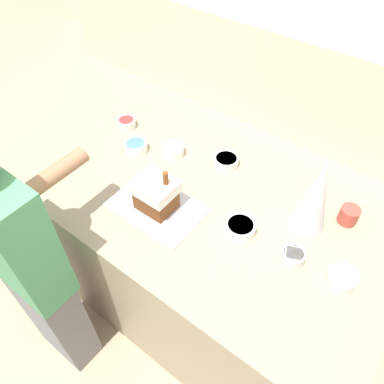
{
  "coord_description": "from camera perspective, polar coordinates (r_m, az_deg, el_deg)",
  "views": [
    {
      "loc": [
        0.6,
        -0.93,
        2.22
      ],
      "look_at": [
        -0.1,
        0.0,
        0.95
      ],
      "focal_mm": 35.0,
      "sensor_mm": 36.0,
      "label": 1
    }
  ],
  "objects": [
    {
      "name": "candy_bowl_front_corner",
      "position": [
        2.03,
        -8.54,
        6.92
      ],
      "size": [
        0.12,
        0.12,
        0.05
      ],
      "color": "white",
      "rests_on": "kitchen_island"
    },
    {
      "name": "gingerbread_house",
      "position": [
        1.68,
        -5.55,
        -0.31
      ],
      "size": [
        0.18,
        0.16,
        0.23
      ],
      "color": "brown",
      "rests_on": "baking_tray"
    },
    {
      "name": "mug",
      "position": [
        1.8,
        22.77,
        -3.27
      ],
      "size": [
        0.08,
        0.08,
        0.08
      ],
      "color": "#B24238",
      "rests_on": "kitchen_island"
    },
    {
      "name": "candy_bowl_near_tray_left",
      "position": [
        1.61,
        21.94,
        -12.03
      ],
      "size": [
        0.12,
        0.12,
        0.05
      ],
      "color": "silver",
      "rests_on": "kitchen_island"
    },
    {
      "name": "person",
      "position": [
        1.79,
        -23.37,
        -10.92
      ],
      "size": [
        0.41,
        0.51,
        1.56
      ],
      "color": "slate",
      "rests_on": "ground_plane"
    },
    {
      "name": "candy_bowl_center_rear",
      "position": [
        2.21,
        -9.94,
        10.37
      ],
      "size": [
        0.1,
        0.1,
        0.05
      ],
      "color": "silver",
      "rests_on": "kitchen_island"
    },
    {
      "name": "back_cabinet_block",
      "position": [
        3.51,
        22.73,
        13.54
      ],
      "size": [
        6.0,
        0.6,
        0.93
      ],
      "color": "beige",
      "rests_on": "ground_plane"
    },
    {
      "name": "candy_bowl_behind_tray",
      "position": [
        1.99,
        -2.95,
        6.42
      ],
      "size": [
        0.12,
        0.12,
        0.05
      ],
      "color": "white",
      "rests_on": "kitchen_island"
    },
    {
      "name": "candy_bowl_near_tray_right",
      "position": [
        1.6,
        15.09,
        -9.39
      ],
      "size": [
        0.1,
        0.1,
        0.05
      ],
      "color": "silver",
      "rests_on": "kitchen_island"
    },
    {
      "name": "kitchen_island",
      "position": [
        2.09,
        2.3,
        -10.69
      ],
      "size": [
        1.7,
        0.95,
        0.89
      ],
      "color": "gray",
      "rests_on": "ground_plane"
    },
    {
      "name": "baking_tray",
      "position": [
        1.75,
        -5.36,
        -2.3
      ],
      "size": [
        0.42,
        0.29,
        0.01
      ],
      "color": "#B2B2BC",
      "rests_on": "kitchen_island"
    },
    {
      "name": "candy_bowl_far_left",
      "position": [
        1.65,
        7.37,
        -5.33
      ],
      "size": [
        0.14,
        0.14,
        0.05
      ],
      "color": "white",
      "rests_on": "kitchen_island"
    },
    {
      "name": "decorative_tree",
      "position": [
        1.62,
        18.36,
        -0.46
      ],
      "size": [
        0.16,
        0.16,
        0.38
      ],
      "color": "silver",
      "rests_on": "kitchen_island"
    },
    {
      "name": "ground_plane",
      "position": [
        2.48,
        1.98,
        -16.14
      ],
      "size": [
        12.0,
        12.0,
        0.0
      ],
      "primitive_type": "plane",
      "color": "tan"
    },
    {
      "name": "candy_bowl_far_right",
      "position": [
        1.94,
        5.22,
        4.79
      ],
      "size": [
        0.13,
        0.13,
        0.04
      ],
      "color": "silver",
      "rests_on": "kitchen_island"
    }
  ]
}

